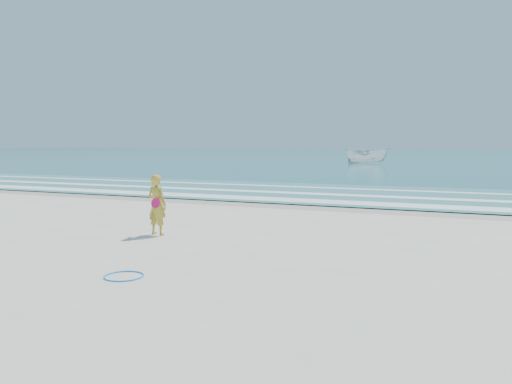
% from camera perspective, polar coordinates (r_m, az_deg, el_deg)
% --- Properties ---
extents(ground, '(400.00, 400.00, 0.00)m').
position_cam_1_polar(ground, '(11.82, -10.25, -6.47)').
color(ground, silver).
rests_on(ground, ground).
extents(wet_sand, '(400.00, 2.40, 0.00)m').
position_cam_1_polar(wet_sand, '(19.86, 4.13, -1.51)').
color(wet_sand, '#B2A893').
rests_on(wet_sand, ground).
extents(ocean, '(400.00, 190.00, 0.04)m').
position_cam_1_polar(ocean, '(114.85, 19.88, 4.06)').
color(ocean, '#19727F').
rests_on(ocean, ground).
extents(shallow, '(400.00, 10.00, 0.01)m').
position_cam_1_polar(shallow, '(24.61, 7.90, -0.07)').
color(shallow, '#59B7AD').
rests_on(shallow, ocean).
extents(foam_near, '(400.00, 1.40, 0.01)m').
position_cam_1_polar(foam_near, '(21.08, 5.27, -0.96)').
color(foam_near, white).
rests_on(foam_near, shallow).
extents(foam_mid, '(400.00, 0.90, 0.01)m').
position_cam_1_polar(foam_mid, '(23.84, 7.40, -0.23)').
color(foam_mid, white).
rests_on(foam_mid, shallow).
extents(foam_far, '(400.00, 0.60, 0.01)m').
position_cam_1_polar(foam_far, '(27.02, 9.29, 0.43)').
color(foam_far, white).
rests_on(foam_far, shallow).
extents(hoop, '(0.74, 0.74, 0.03)m').
position_cam_1_polar(hoop, '(9.64, -14.87, -9.27)').
color(hoop, '#0E89FF').
rests_on(hoop, ground).
extents(boat, '(5.19, 2.09, 1.98)m').
position_cam_1_polar(boat, '(60.32, 12.57, 4.12)').
color(boat, white).
rests_on(boat, ocean).
extents(woman, '(0.65, 0.47, 1.63)m').
position_cam_1_polar(woman, '(13.59, -11.24, -1.44)').
color(woman, gold).
rests_on(woman, ground).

